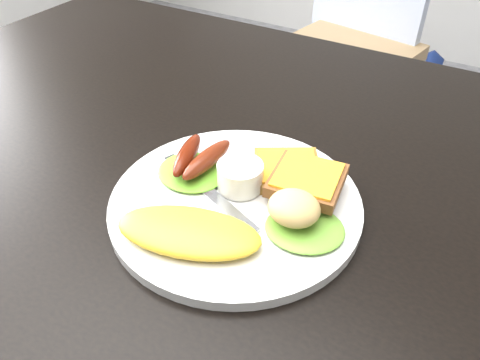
% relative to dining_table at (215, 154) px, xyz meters
% --- Properties ---
extents(dining_table, '(1.20, 0.80, 0.04)m').
position_rel_dining_table_xyz_m(dining_table, '(0.00, 0.00, 0.00)').
color(dining_table, black).
rests_on(dining_table, ground).
extents(dining_chair, '(0.48, 0.48, 0.05)m').
position_rel_dining_table_xyz_m(dining_chair, '(-0.16, 1.02, -0.28)').
color(dining_chair, '#9E7D52').
rests_on(dining_chair, ground).
extents(plate, '(0.28, 0.28, 0.01)m').
position_rel_dining_table_xyz_m(plate, '(0.09, -0.10, 0.03)').
color(plate, white).
rests_on(plate, dining_table).
extents(lettuce_left, '(0.09, 0.09, 0.01)m').
position_rel_dining_table_xyz_m(lettuce_left, '(0.02, -0.09, 0.04)').
color(lettuce_left, '#4E9322').
rests_on(lettuce_left, plate).
extents(lettuce_right, '(0.10, 0.10, 0.01)m').
position_rel_dining_table_xyz_m(lettuce_right, '(0.18, -0.10, 0.04)').
color(lettuce_right, '#569933').
rests_on(lettuce_right, plate).
extents(omelette, '(0.16, 0.11, 0.02)m').
position_rel_dining_table_xyz_m(omelette, '(0.08, -0.17, 0.04)').
color(omelette, yellow).
rests_on(omelette, plate).
extents(sausage_a, '(0.04, 0.09, 0.02)m').
position_rel_dining_table_xyz_m(sausage_a, '(0.01, -0.08, 0.05)').
color(sausage_a, '#5F120A').
rests_on(sausage_a, lettuce_left).
extents(sausage_b, '(0.03, 0.09, 0.02)m').
position_rel_dining_table_xyz_m(sausage_b, '(0.04, -0.07, 0.05)').
color(sausage_b, maroon).
rests_on(sausage_b, lettuce_left).
extents(ramekin, '(0.07, 0.07, 0.03)m').
position_rel_dining_table_xyz_m(ramekin, '(0.09, -0.08, 0.05)').
color(ramekin, white).
rests_on(ramekin, plate).
extents(toast_a, '(0.10, 0.10, 0.01)m').
position_rel_dining_table_xyz_m(toast_a, '(0.12, -0.03, 0.04)').
color(toast_a, '#9A5F21').
rests_on(toast_a, plate).
extents(toast_b, '(0.09, 0.09, 0.01)m').
position_rel_dining_table_xyz_m(toast_b, '(0.15, -0.05, 0.05)').
color(toast_b, brown).
rests_on(toast_b, toast_a).
extents(potato_salad, '(0.06, 0.06, 0.03)m').
position_rel_dining_table_xyz_m(potato_salad, '(0.16, -0.10, 0.06)').
color(potato_salad, beige).
rests_on(potato_salad, lettuce_right).
extents(fork, '(0.16, 0.07, 0.00)m').
position_rel_dining_table_xyz_m(fork, '(0.06, -0.10, 0.03)').
color(fork, '#ADAFB7').
rests_on(fork, plate).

